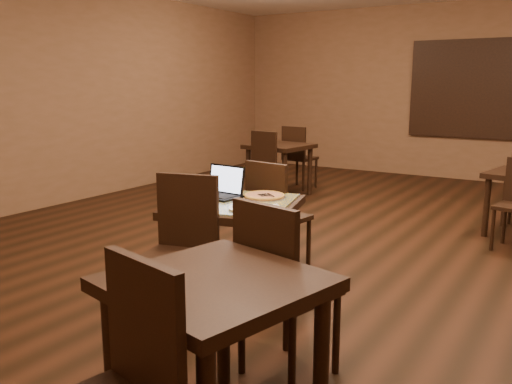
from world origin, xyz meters
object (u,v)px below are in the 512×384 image
Objects in this scene: pizza_pan at (264,197)px; other_table_b at (279,153)px; other_table_c_chair_far at (279,281)px; other_table_b_chair_near at (259,163)px; other_table_b_chair_far at (297,154)px; other_table_c at (216,306)px; chair_main_near at (181,242)px; laptop at (222,188)px; chair_main_far at (274,211)px; tiled_table at (235,214)px.

pizza_pan is 0.38× the size of other_table_b.
other_table_b_chair_near is at bearing -43.89° from other_table_c_chair_far.
other_table_b_chair_far is 6.19m from other_table_c.
pizza_pan is 1.39m from other_table_c_chair_far.
other_table_c_chair_far reaches higher than other_table_b_chair_near.
chair_main_near reaches higher than other_table_b.
other_table_b_chair_far is at bearing 114.54° from pizza_pan.
laptop is at bearing -29.26° from other_table_c_chair_far.
chair_main_near is 3.06× the size of pizza_pan.
laptop is (-0.18, 0.72, 0.24)m from chair_main_near.
other_table_b is 0.58m from other_table_b_chair_far.
other_table_b_chair_near is at bearing 100.15° from chair_main_near.
other_table_b_chair_near is (-1.63, 2.36, -0.00)m from chair_main_far.
other_table_c_chair_far reaches higher than tiled_table.
chair_main_near reaches higher than other_table_c_chair_far.
other_table_c is at bearing 120.60° from other_table_b_chair_far.
other_table_b_chair_far reaches higher than other_table_c.
pizza_pan is (0.14, 0.85, 0.18)m from chair_main_near.
chair_main_far is 2.87m from other_table_b_chair_near.
other_table_c is at bearing -50.44° from laptop.
other_table_c is (0.94, -2.11, 0.10)m from chair_main_far.
tiled_table is 4.45m from other_table_b_chair_far.
laptop is 0.37× the size of other_table_b_chair_near.
other_table_b_chair_far is (-1.63, 4.74, -0.03)m from chair_main_near.
chair_main_near is at bearing 149.72° from other_table_c.
tiled_table is 1.09× the size of other_table_c_chair_far.
other_table_b_chair_near is at bearing -83.15° from other_table_b.
other_table_b reaches higher than tiled_table.
other_table_b_chair_far is at bearing -56.85° from chair_main_far.
chair_main_near is 5.02m from other_table_b_chair_far.
chair_main_near is at bearing -71.61° from laptop.
laptop is at bearing 136.48° from tiled_table.
chair_main_far is at bearing 109.52° from pizza_pan.
other_table_c_chair_far is at bearing 104.65° from other_table_c.
laptop reaches higher than other_table_b_chair_far.
other_table_c_chair_far is (-0.02, 0.61, -0.08)m from other_table_c.
pizza_pan is at bearing -42.44° from other_table_c_chair_far.
other_table_b is 0.88× the size of other_table_c.
chair_main_far is 3.37m from other_table_b.
other_table_b_chair_near is (0.01, -0.58, -0.08)m from other_table_b.
chair_main_near is 0.88m from pizza_pan.
laptop is 1.09× the size of pizza_pan.
tiled_table is 0.62m from chair_main_far.
other_table_b is (-1.63, 4.16, 0.05)m from chair_main_near.
pizza_pan is at bearing 47.93° from tiled_table.
laptop is (-0.20, 0.11, 0.17)m from tiled_table.
other_table_b is 0.58m from other_table_b_chair_near.
other_table_b is at bearing 117.28° from laptop.
chair_main_near is 1.05× the size of other_table_b_chair_near.
chair_main_far is 2.31m from other_table_c.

